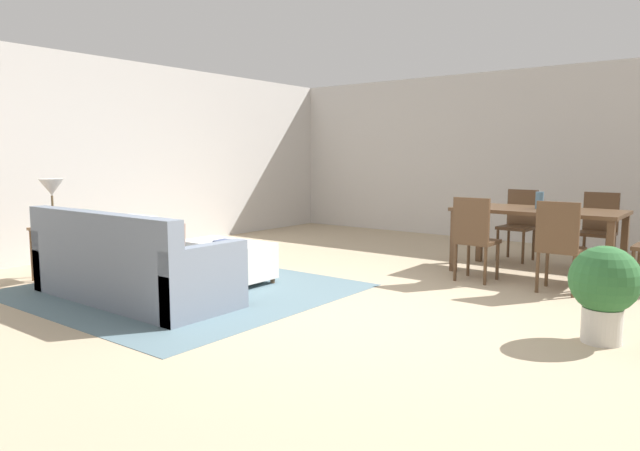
# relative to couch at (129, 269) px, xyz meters

# --- Properties ---
(ground_plane) EXTENTS (10.80, 10.80, 0.00)m
(ground_plane) POSITION_rel_couch_xyz_m (1.93, 0.98, -0.30)
(ground_plane) COLOR tan
(wall_back) EXTENTS (9.00, 0.12, 2.70)m
(wall_back) POSITION_rel_couch_xyz_m (1.93, 5.98, 1.05)
(wall_back) COLOR beige
(wall_back) RESTS_ON ground_plane
(wall_left) EXTENTS (0.12, 11.00, 2.70)m
(wall_left) POSITION_rel_couch_xyz_m (-2.57, 1.48, 1.05)
(wall_left) COLOR beige
(wall_left) RESTS_ON ground_plane
(area_rug) EXTENTS (3.00, 2.80, 0.01)m
(area_rug) POSITION_rel_couch_xyz_m (0.07, 0.58, -0.30)
(area_rug) COLOR slate
(area_rug) RESTS_ON ground_plane
(couch) EXTENTS (2.19, 0.86, 0.86)m
(couch) POSITION_rel_couch_xyz_m (0.00, 0.00, 0.00)
(couch) COLOR slate
(couch) RESTS_ON ground_plane
(ottoman_table) EXTENTS (1.02, 0.55, 0.44)m
(ottoman_table) POSITION_rel_couch_xyz_m (0.14, 1.12, -0.05)
(ottoman_table) COLOR silver
(ottoman_table) RESTS_ON ground_plane
(side_table) EXTENTS (0.40, 0.40, 0.59)m
(side_table) POSITION_rel_couch_xyz_m (-1.39, 0.01, 0.16)
(side_table) COLOR brown
(side_table) RESTS_ON ground_plane
(table_lamp) EXTENTS (0.26, 0.26, 0.53)m
(table_lamp) POSITION_rel_couch_xyz_m (-1.39, 0.01, 0.70)
(table_lamp) COLOR brown
(table_lamp) RESTS_ON side_table
(dining_table) EXTENTS (1.79, 0.91, 0.76)m
(dining_table) POSITION_rel_couch_xyz_m (2.70, 3.54, 0.37)
(dining_table) COLOR #513823
(dining_table) RESTS_ON ground_plane
(dining_chair_near_left) EXTENTS (0.41, 0.41, 0.92)m
(dining_chair_near_left) POSITION_rel_couch_xyz_m (2.27, 2.74, 0.22)
(dining_chair_near_left) COLOR #513823
(dining_chair_near_left) RESTS_ON ground_plane
(dining_chair_near_right) EXTENTS (0.41, 0.41, 0.92)m
(dining_chair_near_right) POSITION_rel_couch_xyz_m (3.15, 2.74, 0.22)
(dining_chair_near_right) COLOR #513823
(dining_chair_near_right) RESTS_ON ground_plane
(dining_chair_far_left) EXTENTS (0.43, 0.43, 0.92)m
(dining_chair_far_left) POSITION_rel_couch_xyz_m (2.22, 4.36, 0.22)
(dining_chair_far_left) COLOR #513823
(dining_chair_far_left) RESTS_ON ground_plane
(dining_chair_far_right) EXTENTS (0.42, 0.42, 0.92)m
(dining_chair_far_right) POSITION_rel_couch_xyz_m (3.16, 4.37, 0.22)
(dining_chair_far_right) COLOR #513823
(dining_chair_far_right) RESTS_ON ground_plane
(vase_centerpiece) EXTENTS (0.09, 0.09, 0.19)m
(vase_centerpiece) POSITION_rel_couch_xyz_m (2.70, 3.57, 0.56)
(vase_centerpiece) COLOR slate
(vase_centerpiece) RESTS_ON dining_table
(book_on_ottoman) EXTENTS (0.29, 0.24, 0.03)m
(book_on_ottoman) POSITION_rel_couch_xyz_m (0.23, 1.05, 0.15)
(book_on_ottoman) COLOR #3F4C72
(book_on_ottoman) RESTS_ON ottoman_table
(potted_plant) EXTENTS (0.49, 0.49, 0.72)m
(potted_plant) POSITION_rel_couch_xyz_m (3.82, 1.37, 0.12)
(potted_plant) COLOR beige
(potted_plant) RESTS_ON ground_plane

